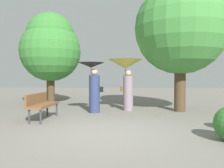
# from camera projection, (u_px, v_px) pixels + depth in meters

# --- Properties ---
(ground_plane) EXTENTS (40.00, 40.00, 0.00)m
(ground_plane) POSITION_uv_depth(u_px,v_px,m) (107.00, 133.00, 5.43)
(ground_plane) COLOR slate
(person_left) EXTENTS (1.01, 1.01, 1.89)m
(person_left) POSITION_uv_depth(u_px,v_px,m) (93.00, 80.00, 8.43)
(person_left) COLOR navy
(person_left) RESTS_ON ground
(person_right) EXTENTS (1.36, 1.36, 2.04)m
(person_right) POSITION_uv_depth(u_px,v_px,m) (126.00, 71.00, 8.93)
(person_right) COLOR gray
(person_right) RESTS_ON ground
(park_bench) EXTENTS (0.59, 1.53, 0.83)m
(park_bench) POSITION_uv_depth(u_px,v_px,m) (42.00, 104.00, 7.10)
(park_bench) COLOR #38383D
(park_bench) RESTS_ON ground
(tree_near_left) EXTENTS (2.88, 2.88, 4.40)m
(tree_near_left) POSITION_uv_depth(u_px,v_px,m) (51.00, 47.00, 10.75)
(tree_near_left) COLOR #4C3823
(tree_near_left) RESTS_ON ground
(tree_near_right) EXTENTS (3.53, 3.53, 5.49)m
(tree_near_right) POSITION_uv_depth(u_px,v_px,m) (181.00, 21.00, 8.61)
(tree_near_right) COLOR #4C3823
(tree_near_right) RESTS_ON ground
(tree_mid_left) EXTENTS (1.84, 1.84, 3.45)m
(tree_mid_left) POSITION_uv_depth(u_px,v_px,m) (49.00, 60.00, 13.26)
(tree_mid_left) COLOR #4C3823
(tree_mid_left) RESTS_ON ground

